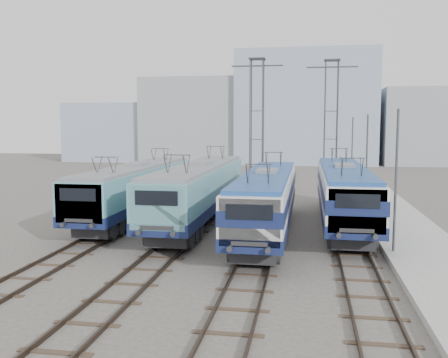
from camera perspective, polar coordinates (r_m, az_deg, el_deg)
ground at (r=23.47m, az=-1.91°, el=-9.27°), size 160.00×160.00×0.00m
platform at (r=31.30m, az=19.93°, el=-5.44°), size 4.00×70.00×0.30m
locomotive_far_left at (r=33.76m, az=-10.00°, el=-0.83°), size 2.77×17.51×3.30m
locomotive_center_left at (r=31.63m, az=-2.86°, el=-1.01°), size 2.92×18.46×3.47m
locomotive_center_right at (r=28.49m, az=4.91°, el=-1.96°), size 2.76×17.43×3.28m
locomotive_far_right at (r=31.84m, az=13.52°, el=-1.14°), size 2.84×17.94×3.37m
catenary_tower_west at (r=44.40m, az=3.76°, el=6.67°), size 4.50×1.20×12.00m
catenary_tower_east at (r=46.21m, az=12.11°, el=6.52°), size 4.50×1.20×12.00m
mast_front at (r=24.66m, az=19.03°, el=-0.56°), size 0.12×0.12×7.00m
mast_mid at (r=36.50m, az=15.97°, el=1.62°), size 0.12×0.12×7.00m
mast_rear at (r=48.42m, az=14.41°, el=2.72°), size 0.12×0.12×7.00m
building_west at (r=86.19m, az=-2.84°, el=6.66°), size 18.00×12.00×14.00m
building_center at (r=84.22m, az=9.32°, el=7.96°), size 22.00×14.00×18.00m
building_east at (r=86.39m, az=22.73°, el=5.53°), size 16.00×12.00×12.00m
building_far_west at (r=90.99m, az=-12.77°, el=5.23°), size 14.00×10.00×10.00m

